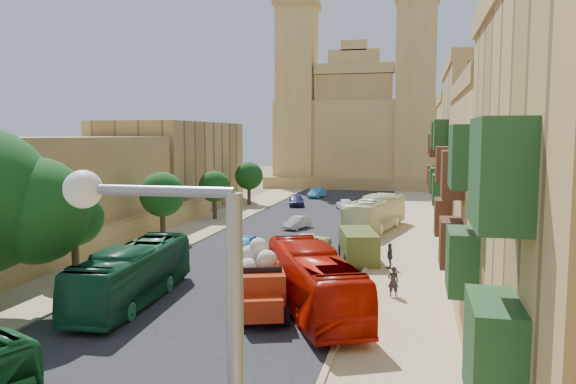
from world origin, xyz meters
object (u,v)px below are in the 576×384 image
at_px(street_tree_b, 162,195).
at_px(bus_green_north, 133,274).
at_px(pedestrian_c, 390,256).
at_px(bus_red_east, 313,281).
at_px(church, 358,129).
at_px(car_dkblue, 296,201).
at_px(car_cream, 309,242).
at_px(bus_cream_east, 375,213).
at_px(red_truck, 260,281).
at_px(car_white_a, 297,223).
at_px(olive_pickup, 358,246).
at_px(car_blue_a, 244,245).
at_px(car_white_b, 345,204).
at_px(street_tree_a, 74,217).
at_px(street_tree_c, 214,187).
at_px(pedestrian_a, 393,282).
at_px(street_tree_d, 249,176).
at_px(car_blue_b, 317,193).

distance_m(street_tree_b, bus_green_north, 17.27).
bearing_deg(pedestrian_c, bus_red_east, -25.28).
xyz_separation_m(church, car_dkblue, (-4.04, -30.63, -8.88)).
bearing_deg(street_tree_b, car_cream, -5.04).
height_order(bus_red_east, bus_cream_east, bus_cream_east).
bearing_deg(church, red_truck, -87.77).
relative_size(street_tree_b, car_white_a, 1.64).
relative_size(olive_pickup, car_cream, 1.18).
bearing_deg(olive_pickup, car_blue_a, 179.41).
relative_size(olive_pickup, bus_red_east, 0.49).
bearing_deg(bus_green_north, street_tree_b, 106.46).
distance_m(red_truck, car_white_b, 37.83).
relative_size(olive_pickup, pedestrian_c, 3.26).
height_order(car_blue_a, car_white_a, car_blue_a).
xyz_separation_m(red_truck, car_blue_a, (-4.64, 12.28, -0.84)).
xyz_separation_m(street_tree_a, red_truck, (12.76, -4.03, -2.11)).
distance_m(red_truck, olive_pickup, 12.70).
relative_size(street_tree_b, bus_red_east, 0.51).
bearing_deg(bus_green_north, street_tree_a, 142.04).
distance_m(street_tree_c, olive_pickup, 22.82).
relative_size(red_truck, car_white_b, 1.60).
bearing_deg(bus_red_east, street_tree_b, -69.95).
distance_m(bus_red_east, car_white_a, 24.18).
height_order(street_tree_c, car_white_a, street_tree_c).
bearing_deg(car_white_b, car_cream, 71.82).
xyz_separation_m(church, pedestrian_a, (8.98, -66.58, -8.70)).
bearing_deg(street_tree_b, street_tree_d, 90.00).
xyz_separation_m(street_tree_b, pedestrian_c, (18.49, -5.65, -2.93)).
bearing_deg(car_blue_b, bus_red_east, -69.99).
height_order(street_tree_a, street_tree_c, street_tree_a).
bearing_deg(car_dkblue, street_tree_c, -129.27).
xyz_separation_m(car_dkblue, car_white_b, (6.16, -2.20, 0.04)).
bearing_deg(church, street_tree_b, -100.38).
bearing_deg(church, street_tree_a, -98.54).
height_order(street_tree_b, bus_green_north, street_tree_b).
bearing_deg(street_tree_d, street_tree_b, -90.00).
distance_m(olive_pickup, bus_cream_east, 12.58).
bearing_deg(red_truck, bus_green_north, -179.94).
bearing_deg(car_blue_a, street_tree_d, 107.34).
bearing_deg(car_blue_b, pedestrian_a, -64.82).
distance_m(street_tree_a, street_tree_b, 12.00).
distance_m(street_tree_b, car_blue_b, 34.14).
bearing_deg(pedestrian_a, red_truck, 14.13).
height_order(street_tree_d, car_blue_a, street_tree_d).
xyz_separation_m(olive_pickup, car_blue_b, (-9.47, 37.14, -0.36)).
bearing_deg(pedestrian_a, bus_cream_east, -102.18).
distance_m(street_tree_a, street_tree_d, 36.00).
relative_size(street_tree_d, pedestrian_a, 3.21).
xyz_separation_m(street_tree_d, car_blue_b, (6.80, 9.31, -2.87)).
relative_size(street_tree_a, pedestrian_c, 3.27).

